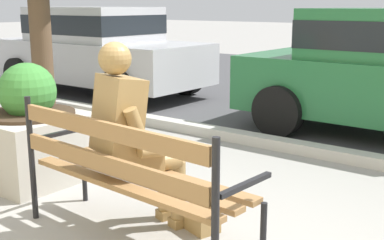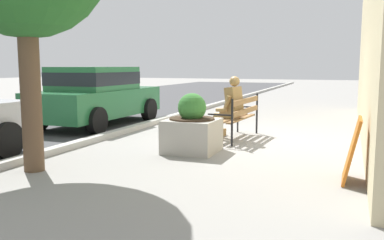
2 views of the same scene
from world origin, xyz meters
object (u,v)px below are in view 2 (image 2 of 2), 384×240
at_px(leaning_signboard, 352,150).
at_px(park_bench, 238,114).
at_px(parked_car_green, 97,94).
at_px(concrete_planter, 192,129).
at_px(bronze_statue_seated, 229,108).

bearing_deg(leaning_signboard, park_bench, 40.04).
distance_m(park_bench, parked_car_green, 4.16).
bearing_deg(concrete_planter, park_bench, -14.85).
distance_m(concrete_planter, parked_car_green, 4.37).
height_order(concrete_planter, parked_car_green, parked_car_green).
distance_m(bronze_statue_seated, concrete_planter, 1.64).
relative_size(bronze_statue_seated, concrete_planter, 1.25).
height_order(bronze_statue_seated, concrete_planter, bronze_statue_seated).
bearing_deg(concrete_planter, leaning_signboard, -111.35).
distance_m(park_bench, concrete_planter, 1.74).
bearing_deg(park_bench, concrete_planter, 165.15).
bearing_deg(parked_car_green, leaning_signboard, -118.34).
xyz_separation_m(bronze_statue_seated, leaning_signboard, (-2.68, -2.51, -0.22)).
height_order(park_bench, leaning_signboard, park_bench).
height_order(bronze_statue_seated, parked_car_green, parked_car_green).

